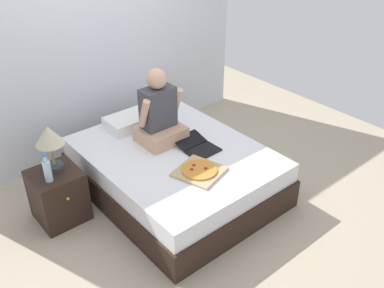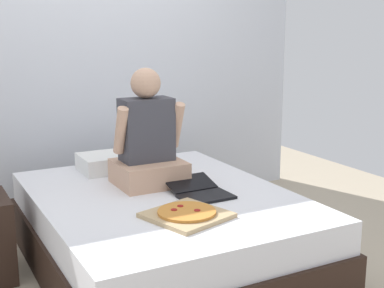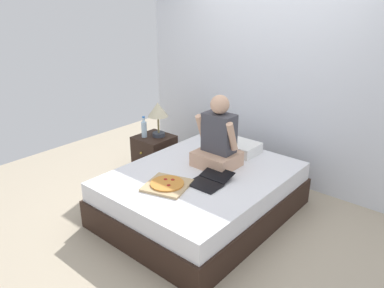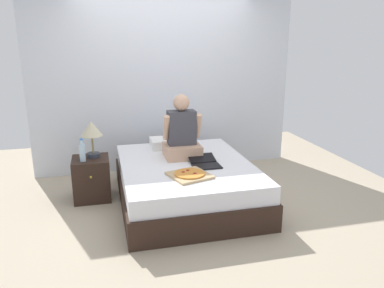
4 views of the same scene
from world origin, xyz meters
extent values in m
plane|color=tan|center=(0.00, 0.00, 0.00)|extent=(5.86, 5.86, 0.00)
cube|color=silver|center=(0.00, 1.35, 1.25)|extent=(3.86, 0.12, 2.50)
cube|color=black|center=(0.00, 0.00, 0.15)|extent=(1.56, 1.98, 0.30)
cube|color=white|center=(0.00, 0.00, 0.40)|extent=(1.52, 1.93, 0.20)
cube|color=white|center=(-0.05, 0.71, 0.56)|extent=(0.52, 0.34, 0.12)
cube|color=tan|center=(0.01, 0.24, 0.58)|extent=(0.44, 0.40, 0.16)
cube|color=#3F3F47|center=(0.01, 0.27, 0.87)|extent=(0.34, 0.20, 0.42)
sphere|color=tan|center=(0.01, 0.27, 1.18)|extent=(0.20, 0.20, 0.20)
cylinder|color=tan|center=(-0.19, 0.22, 0.89)|extent=(0.07, 0.18, 0.32)
cylinder|color=tan|center=(0.21, 0.22, 0.89)|extent=(0.07, 0.18, 0.32)
cube|color=black|center=(0.20, -0.21, 0.51)|extent=(0.32, 0.23, 0.02)
cube|color=black|center=(0.20, 0.00, 0.54)|extent=(0.32, 0.20, 0.06)
cube|color=tan|center=(-0.06, -0.46, 0.51)|extent=(0.50, 0.50, 0.02)
cylinder|color=#CC7F33|center=(-0.06, -0.46, 0.53)|extent=(0.33, 0.33, 0.02)
cylinder|color=maroon|center=(-0.12, -0.42, 0.54)|extent=(0.04, 0.04, 0.00)
cylinder|color=maroon|center=(-0.01, -0.49, 0.54)|extent=(0.04, 0.04, 0.00)
cylinder|color=maroon|center=(-0.06, -0.38, 0.54)|extent=(0.04, 0.04, 0.00)
camera|label=1|loc=(-2.20, -2.89, 2.78)|focal=40.00mm
camera|label=2|loc=(-1.37, -2.96, 1.54)|focal=50.00mm
camera|label=3|loc=(2.21, -2.74, 2.23)|focal=35.00mm
camera|label=4|loc=(-0.95, -4.13, 1.93)|focal=35.00mm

